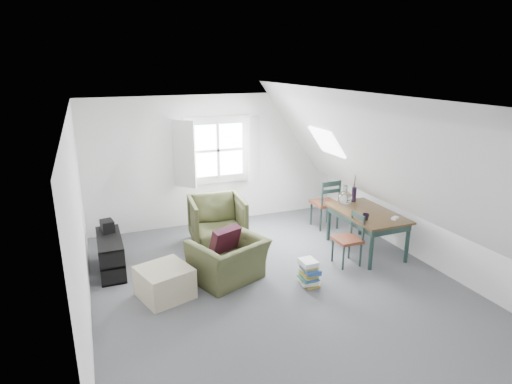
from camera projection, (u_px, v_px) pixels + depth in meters
name	position (u px, v px, depth m)	size (l,w,h in m)	color
floor	(275.00, 283.00, 6.21)	(5.50, 5.50, 0.00)	#535358
ceiling	(277.00, 109.00, 5.48)	(5.50, 5.50, 0.00)	white
wall_back	(218.00, 160.00, 8.29)	(5.00, 5.00, 0.00)	white
wall_front	(417.00, 301.00, 3.40)	(5.00, 5.00, 0.00)	white
wall_left	(79.00, 226.00, 4.96)	(5.50, 5.50, 0.00)	white
wall_right	(420.00, 183.00, 6.73)	(5.50, 5.50, 0.00)	white
slope_left	(159.00, 174.00, 5.15)	(5.50, 5.50, 0.00)	white
slope_right	(373.00, 155.00, 6.24)	(5.50, 5.50, 0.00)	white
dormer_window	(218.00, 151.00, 8.17)	(1.71, 0.35, 1.30)	white
skylight	(327.00, 142.00, 7.41)	(0.55, 0.75, 0.04)	white
armchair_near	(229.00, 280.00, 6.30)	(0.97, 0.85, 0.63)	#404424
armchair_far	(218.00, 243.00, 7.57)	(0.90, 0.93, 0.84)	#404424
throw_pillow	(225.00, 242.00, 6.27)	(0.45, 0.13, 0.45)	#3A0F1E
ottoman	(165.00, 282.00, 5.79)	(0.64, 0.64, 0.42)	tan
dining_table	(367.00, 217.00, 7.10)	(0.83, 1.39, 0.69)	#382513
demijohn	(345.00, 197.00, 7.38)	(0.24, 0.24, 0.34)	silver
vase_twigs	(354.00, 194.00, 7.56)	(0.08, 0.09, 0.66)	black
cup	(365.00, 220.00, 6.72)	(0.11, 0.11, 0.10)	black
paper_box	(395.00, 218.00, 6.74)	(0.11, 0.08, 0.04)	white
dining_chair_far	(326.00, 203.00, 8.15)	(0.45, 0.45, 0.97)	brown
dining_chair_near	(349.00, 238.00, 6.68)	(0.39, 0.39, 0.83)	brown
media_shelf	(111.00, 256.00, 6.49)	(0.35, 1.06, 0.54)	black
electronics_box	(107.00, 226.00, 6.64)	(0.18, 0.25, 0.20)	black
magazine_stack	(309.00, 273.00, 6.10)	(0.28, 0.34, 0.38)	#B29933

